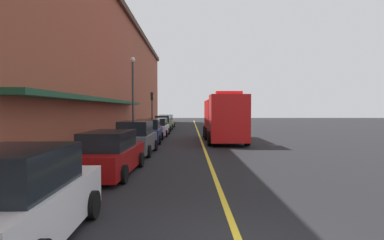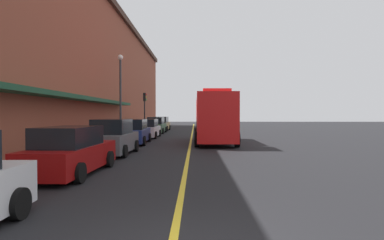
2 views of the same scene
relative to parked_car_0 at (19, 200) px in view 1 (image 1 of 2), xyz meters
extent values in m
plane|color=black|center=(4.04, 24.56, -0.84)|extent=(112.00, 112.00, 0.00)
cube|color=gray|center=(-2.16, 24.56, -0.77)|extent=(2.40, 70.00, 0.15)
cube|color=gold|center=(4.04, 24.56, -0.84)|extent=(0.16, 70.00, 0.01)
cube|color=brown|center=(-10.34, 23.56, 5.52)|extent=(13.96, 64.00, 12.73)
cube|color=#472D23|center=(-3.21, 23.56, 11.59)|extent=(0.40, 64.00, 0.60)
cube|color=#19472D|center=(-2.81, 15.56, 2.26)|extent=(1.20, 22.40, 0.24)
cube|color=silver|center=(0.00, 0.06, -0.22)|extent=(1.90, 4.22, 0.90)
cube|color=black|center=(0.00, -0.15, 0.60)|extent=(1.68, 2.33, 0.74)
cylinder|color=black|center=(-0.95, 1.33, -0.52)|extent=(0.23, 0.64, 0.64)
cylinder|color=black|center=(0.88, 1.37, -0.52)|extent=(0.23, 0.64, 0.64)
cube|color=maroon|center=(0.07, 6.09, -0.26)|extent=(1.87, 4.73, 0.83)
cube|color=black|center=(0.06, 5.86, 0.50)|extent=(1.63, 2.62, 0.68)
cylinder|color=black|center=(-0.75, 7.57, -0.52)|extent=(0.24, 0.65, 0.64)
cylinder|color=black|center=(0.98, 7.51, -0.52)|extent=(0.24, 0.65, 0.64)
cylinder|color=black|center=(-0.85, 4.67, -0.52)|extent=(0.24, 0.65, 0.64)
cylinder|color=black|center=(0.89, 4.61, -0.52)|extent=(0.24, 0.65, 0.64)
cube|color=#595B60|center=(0.12, 11.42, -0.21)|extent=(1.87, 4.19, 0.92)
cube|color=black|center=(0.11, 11.22, 0.62)|extent=(1.65, 2.32, 0.75)
cylinder|color=black|center=(-0.74, 12.73, -0.52)|extent=(0.24, 0.65, 0.64)
cylinder|color=black|center=(1.05, 12.69, -0.52)|extent=(0.24, 0.65, 0.64)
cylinder|color=black|center=(-0.81, 10.16, -0.52)|extent=(0.24, 0.65, 0.64)
cylinder|color=black|center=(0.98, 10.12, -0.52)|extent=(0.24, 0.65, 0.64)
cube|color=navy|center=(0.00, 17.35, -0.24)|extent=(1.95, 4.91, 0.86)
cube|color=black|center=(0.01, 17.11, 0.55)|extent=(1.70, 2.72, 0.71)
cylinder|color=black|center=(-0.96, 18.83, -0.52)|extent=(0.24, 0.65, 0.64)
cylinder|color=black|center=(0.87, 18.88, -0.52)|extent=(0.24, 0.65, 0.64)
cylinder|color=black|center=(-0.87, 15.82, -0.52)|extent=(0.24, 0.65, 0.64)
cylinder|color=black|center=(0.96, 15.87, -0.52)|extent=(0.24, 0.65, 0.64)
cube|color=silver|center=(0.12, 22.92, -0.26)|extent=(1.82, 4.73, 0.82)
cube|color=black|center=(0.12, 22.68, 0.49)|extent=(1.62, 2.61, 0.67)
cylinder|color=black|center=(-0.77, 24.39, -0.52)|extent=(0.22, 0.64, 0.64)
cylinder|color=black|center=(1.04, 24.38, -0.52)|extent=(0.22, 0.64, 0.64)
cylinder|color=black|center=(-0.79, 21.46, -0.52)|extent=(0.22, 0.64, 0.64)
cylinder|color=black|center=(1.01, 21.45, -0.52)|extent=(0.22, 0.64, 0.64)
cube|color=#2D5133|center=(0.08, 29.37, -0.23)|extent=(1.79, 4.81, 0.88)
cube|color=black|center=(0.08, 29.13, 0.57)|extent=(1.59, 2.65, 0.72)
cylinder|color=black|center=(-0.77, 30.87, -0.52)|extent=(0.23, 0.64, 0.64)
cylinder|color=black|center=(0.97, 30.84, -0.52)|extent=(0.23, 0.64, 0.64)
cylinder|color=black|center=(-0.82, 27.90, -0.52)|extent=(0.23, 0.64, 0.64)
cylinder|color=black|center=(0.93, 27.88, -0.52)|extent=(0.23, 0.64, 0.64)
cube|color=#A5844C|center=(0.00, 35.03, -0.23)|extent=(1.93, 4.76, 0.87)
cube|color=black|center=(0.00, 34.80, 0.56)|extent=(1.68, 2.64, 0.72)
cylinder|color=black|center=(-0.85, 36.52, -0.52)|extent=(0.24, 0.65, 0.64)
cylinder|color=black|center=(0.95, 36.46, -0.52)|extent=(0.24, 0.65, 0.64)
cylinder|color=black|center=(-0.94, 33.60, -0.52)|extent=(0.24, 0.65, 0.64)
cylinder|color=black|center=(0.86, 33.54, -0.52)|extent=(0.24, 0.65, 0.64)
cube|color=red|center=(5.77, 14.95, 1.05)|extent=(2.55, 2.39, 3.18)
cube|color=red|center=(5.75, 19.37, 0.92)|extent=(2.57, 5.79, 2.92)
cube|color=red|center=(5.77, 14.95, 2.75)|extent=(1.78, 0.61, 0.24)
cylinder|color=black|center=(7.06, 15.04, -0.34)|extent=(0.30, 1.00, 1.00)
cylinder|color=black|center=(4.48, 15.03, -0.34)|extent=(0.30, 1.00, 1.00)
cylinder|color=black|center=(7.04, 18.66, -0.34)|extent=(0.30, 1.00, 1.00)
cylinder|color=black|center=(4.47, 18.65, -0.34)|extent=(0.30, 1.00, 1.00)
cylinder|color=black|center=(7.04, 20.99, -0.34)|extent=(0.30, 1.00, 1.00)
cylinder|color=black|center=(4.46, 20.99, -0.34)|extent=(0.30, 1.00, 1.00)
cylinder|color=#4C4C51|center=(-1.31, 1.68, -0.17)|extent=(0.07, 0.07, 1.05)
cube|color=black|center=(-1.31, 1.68, 0.50)|extent=(0.14, 0.18, 0.28)
cylinder|color=#4C4C51|center=(-1.31, 14.50, -0.17)|extent=(0.07, 0.07, 1.05)
cube|color=black|center=(-1.31, 14.50, 0.50)|extent=(0.14, 0.18, 0.28)
cylinder|color=#33383D|center=(-1.91, 21.32, 2.56)|extent=(0.18, 0.18, 6.50)
sphere|color=white|center=(-1.91, 21.32, 6.03)|extent=(0.44, 0.44, 0.44)
cylinder|color=#232326|center=(-1.26, 29.65, 1.01)|extent=(0.14, 0.14, 3.40)
cube|color=black|center=(-1.26, 29.65, 3.16)|extent=(0.28, 0.36, 0.90)
sphere|color=red|center=(-1.10, 29.65, 3.46)|extent=(0.16, 0.16, 0.16)
sphere|color=gold|center=(-1.10, 29.65, 3.16)|extent=(0.16, 0.16, 0.16)
sphere|color=green|center=(-1.10, 29.65, 2.86)|extent=(0.16, 0.16, 0.16)
camera|label=1|loc=(3.11, -5.45, 1.66)|focal=28.21mm
camera|label=2|loc=(4.42, -4.73, 1.27)|focal=29.06mm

